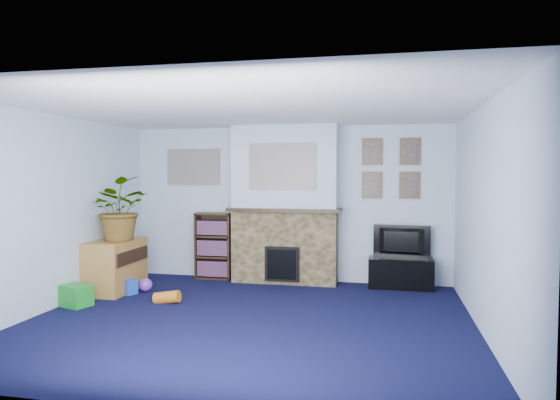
% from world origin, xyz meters
% --- Properties ---
extents(floor, '(5.00, 4.50, 0.01)m').
position_xyz_m(floor, '(0.00, 0.00, 0.00)').
color(floor, black).
rests_on(floor, ground).
extents(ceiling, '(5.00, 4.50, 0.01)m').
position_xyz_m(ceiling, '(0.00, 0.00, 2.40)').
color(ceiling, white).
rests_on(ceiling, wall_back).
extents(wall_back, '(5.00, 0.04, 2.40)m').
position_xyz_m(wall_back, '(0.00, 2.25, 1.20)').
color(wall_back, silver).
rests_on(wall_back, ground).
extents(wall_front, '(5.00, 0.04, 2.40)m').
position_xyz_m(wall_front, '(0.00, -2.25, 1.20)').
color(wall_front, silver).
rests_on(wall_front, ground).
extents(wall_left, '(0.04, 4.50, 2.40)m').
position_xyz_m(wall_left, '(-2.50, 0.00, 1.20)').
color(wall_left, silver).
rests_on(wall_left, ground).
extents(wall_right, '(0.04, 4.50, 2.40)m').
position_xyz_m(wall_right, '(2.50, 0.00, 1.20)').
color(wall_right, silver).
rests_on(wall_right, ground).
extents(chimney_breast, '(1.72, 0.50, 2.40)m').
position_xyz_m(chimney_breast, '(0.00, 2.05, 1.18)').
color(chimney_breast, brown).
rests_on(chimney_breast, ground).
extents(collage_main, '(1.00, 0.03, 0.68)m').
position_xyz_m(collage_main, '(0.00, 1.84, 1.78)').
color(collage_main, gray).
rests_on(collage_main, chimney_breast).
extents(collage_left, '(0.90, 0.03, 0.58)m').
position_xyz_m(collage_left, '(-1.55, 2.23, 1.78)').
color(collage_left, gray).
rests_on(collage_left, wall_back).
extents(portrait_tl, '(0.30, 0.03, 0.40)m').
position_xyz_m(portrait_tl, '(1.30, 2.23, 2.00)').
color(portrait_tl, brown).
rests_on(portrait_tl, wall_back).
extents(portrait_tr, '(0.30, 0.03, 0.40)m').
position_xyz_m(portrait_tr, '(1.85, 2.23, 2.00)').
color(portrait_tr, brown).
rests_on(portrait_tr, wall_back).
extents(portrait_bl, '(0.30, 0.03, 0.40)m').
position_xyz_m(portrait_bl, '(1.30, 2.23, 1.50)').
color(portrait_bl, brown).
rests_on(portrait_bl, wall_back).
extents(portrait_br, '(0.30, 0.03, 0.40)m').
position_xyz_m(portrait_br, '(1.85, 2.23, 1.50)').
color(portrait_br, brown).
rests_on(portrait_br, wall_back).
extents(tv_stand, '(0.92, 0.39, 0.44)m').
position_xyz_m(tv_stand, '(1.73, 2.03, 0.22)').
color(tv_stand, black).
rests_on(tv_stand, ground).
extents(television, '(0.83, 0.22, 0.48)m').
position_xyz_m(television, '(1.73, 2.05, 0.67)').
color(television, black).
rests_on(television, tv_stand).
extents(bookshelf, '(0.58, 0.28, 1.05)m').
position_xyz_m(bookshelf, '(-1.16, 2.11, 0.50)').
color(bookshelf, black).
rests_on(bookshelf, ground).
extents(sideboard, '(0.52, 0.94, 0.73)m').
position_xyz_m(sideboard, '(-2.24, 0.98, 0.35)').
color(sideboard, '#A57435').
rests_on(sideboard, ground).
extents(potted_plant, '(1.04, 1.00, 0.90)m').
position_xyz_m(potted_plant, '(-2.19, 0.93, 1.18)').
color(potted_plant, '#26661E').
rests_on(potted_plant, sideboard).
extents(mantel_clock, '(0.11, 0.07, 0.15)m').
position_xyz_m(mantel_clock, '(-0.08, 2.00, 1.22)').
color(mantel_clock, gold).
rests_on(mantel_clock, chimney_breast).
extents(mantel_candle, '(0.05, 0.05, 0.17)m').
position_xyz_m(mantel_candle, '(0.33, 2.00, 1.23)').
color(mantel_candle, '#B2BFC6').
rests_on(mantel_candle, chimney_breast).
extents(mantel_teddy, '(0.12, 0.12, 0.12)m').
position_xyz_m(mantel_teddy, '(-0.63, 2.00, 1.22)').
color(mantel_teddy, gray).
rests_on(mantel_teddy, chimney_breast).
extents(mantel_can, '(0.06, 0.06, 0.12)m').
position_xyz_m(mantel_can, '(0.75, 2.00, 1.21)').
color(mantel_can, blue).
rests_on(mantel_can, chimney_breast).
extents(green_crate, '(0.41, 0.36, 0.27)m').
position_xyz_m(green_crate, '(-2.30, 0.14, 0.14)').
color(green_crate, '#198C26').
rests_on(green_crate, ground).
extents(toy_ball, '(0.19, 0.19, 0.19)m').
position_xyz_m(toy_ball, '(-1.81, 1.04, 0.09)').
color(toy_ball, purple).
rests_on(toy_ball, ground).
extents(toy_block, '(0.23, 0.23, 0.21)m').
position_xyz_m(toy_block, '(-1.96, 0.85, 0.11)').
color(toy_block, blue).
rests_on(toy_block, ground).
extents(toy_tube, '(0.35, 0.16, 0.20)m').
position_xyz_m(toy_tube, '(-1.25, 0.53, 0.07)').
color(toy_tube, orange).
rests_on(toy_tube, ground).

